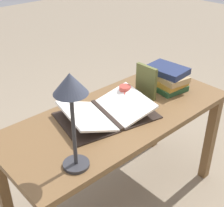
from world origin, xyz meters
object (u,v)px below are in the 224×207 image
object	(u,v)px
open_book	(107,112)
book_stack_tall	(166,78)
reading_lamp	(71,96)
coffee_mug	(125,93)
book_standing_upright	(146,82)

from	to	relation	value
open_book	book_stack_tall	bearing A→B (deg)	-168.03
reading_lamp	coffee_mug	size ratio (longest dim) A/B	5.16
book_stack_tall	reading_lamp	distance (m)	0.99
book_stack_tall	coffee_mug	size ratio (longest dim) A/B	3.34
open_book	book_stack_tall	size ratio (longest dim) A/B	1.98
open_book	reading_lamp	bearing A→B (deg)	42.21
reading_lamp	coffee_mug	distance (m)	0.75
open_book	book_standing_upright	size ratio (longest dim) A/B	2.84
book_stack_tall	coffee_mug	world-z (taller)	book_stack_tall
book_standing_upright	reading_lamp	distance (m)	0.81
book_standing_upright	coffee_mug	world-z (taller)	book_standing_upright
book_stack_tall	book_standing_upright	distance (m)	0.19
book_standing_upright	book_stack_tall	bearing A→B (deg)	175.52
open_book	reading_lamp	xyz separation A→B (m)	(0.39, 0.22, 0.34)
book_standing_upright	reading_lamp	size ratio (longest dim) A/B	0.45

